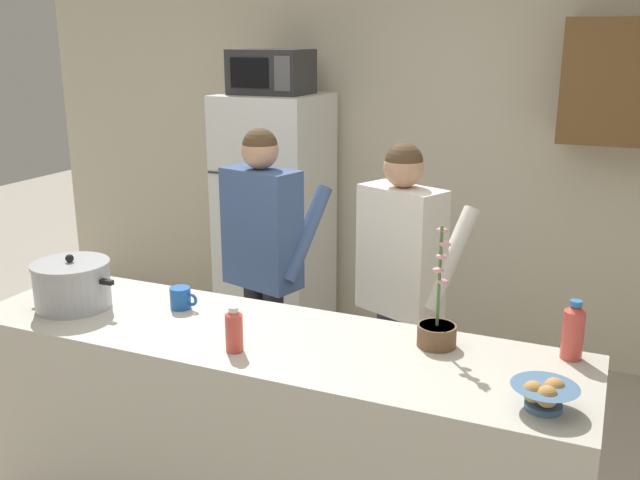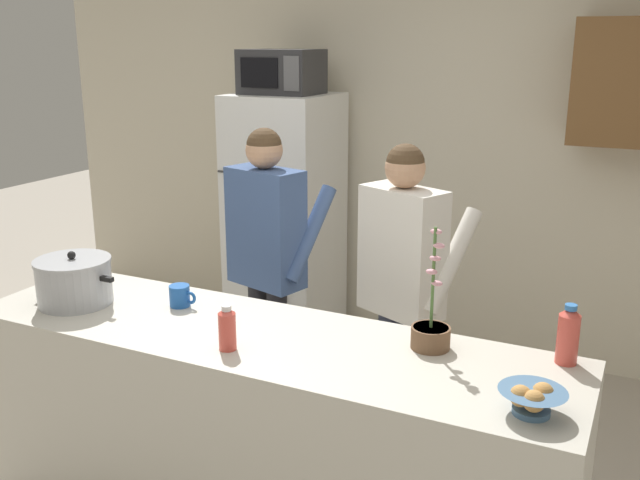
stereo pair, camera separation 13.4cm
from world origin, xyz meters
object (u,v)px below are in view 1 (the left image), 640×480
at_px(cooking_pot, 72,285).
at_px(bottle_near_edge, 234,329).
at_px(person_by_sink, 402,269).
at_px(bread_bowl, 544,395).
at_px(potted_orchid, 437,329).
at_px(coffee_mug, 181,298).
at_px(bottle_mid_counter, 573,331).
at_px(microwave, 271,72).
at_px(refrigerator, 276,222).
at_px(person_near_pot, 263,245).

bearing_deg(cooking_pot, bottle_near_edge, -7.62).
distance_m(person_by_sink, bread_bowl, 1.25).
height_order(cooking_pot, potted_orchid, potted_orchid).
bearing_deg(coffee_mug, cooking_pot, -158.75).
bearing_deg(bread_bowl, bottle_mid_counter, 83.61).
bearing_deg(microwave, bottle_near_edge, -66.92).
height_order(microwave, bottle_mid_counter, microwave).
xyz_separation_m(cooking_pot, potted_orchid, (1.57, 0.23, -0.03)).
distance_m(bottle_mid_counter, potted_orchid, 0.49).
height_order(person_by_sink, bread_bowl, person_by_sink).
bearing_deg(coffee_mug, bottle_near_edge, -33.70).
bearing_deg(bottle_mid_counter, person_by_sink, 146.04).
bearing_deg(potted_orchid, microwave, 132.96).
distance_m(refrigerator, bottle_mid_counter, 2.58).
relative_size(person_near_pot, bottle_near_edge, 9.16).
xyz_separation_m(person_by_sink, bread_bowl, (0.77, -0.98, -0.02)).
bearing_deg(bread_bowl, potted_orchid, 141.90).
xyz_separation_m(person_by_sink, potted_orchid, (0.34, -0.64, -0.00)).
bearing_deg(cooking_pot, potted_orchid, 8.36).
xyz_separation_m(microwave, bottle_near_edge, (0.85, -2.00, -0.84)).
xyz_separation_m(microwave, coffee_mug, (0.42, -1.71, -0.88)).
xyz_separation_m(bread_bowl, bottle_mid_counter, (0.05, 0.43, 0.06)).
xyz_separation_m(person_near_pot, person_by_sink, (0.77, -0.05, -0.02)).
height_order(cooking_pot, bottle_near_edge, cooking_pot).
bearing_deg(microwave, potted_orchid, -47.04).
bearing_deg(bottle_mid_counter, bread_bowl, -96.39).
bearing_deg(person_by_sink, microwave, 139.90).
distance_m(person_by_sink, bottle_near_edge, 1.05).
height_order(coffee_mug, bread_bowl, bread_bowl).
height_order(person_near_pot, bread_bowl, person_near_pot).
distance_m(person_by_sink, coffee_mug, 1.05).
relative_size(refrigerator, bread_bowl, 7.93).
bearing_deg(coffee_mug, person_near_pot, 89.08).
distance_m(person_near_pot, person_by_sink, 0.78).
distance_m(refrigerator, bottle_near_edge, 2.20).
bearing_deg(coffee_mug, bottle_mid_counter, 5.21).
height_order(microwave, person_near_pot, microwave).
bearing_deg(microwave, person_by_sink, -40.10).
bearing_deg(bottle_near_edge, person_by_sink, 70.47).
distance_m(bread_bowl, potted_orchid, 0.55).
bearing_deg(bottle_near_edge, potted_orchid, 26.81).
bearing_deg(person_near_pot, bottle_near_edge, -67.84).
distance_m(coffee_mug, potted_orchid, 1.12).
relative_size(bread_bowl, potted_orchid, 0.45).
distance_m(microwave, coffee_mug, 1.97).
relative_size(microwave, coffee_mug, 3.66).
relative_size(microwave, bread_bowl, 2.22).
relative_size(bread_bowl, bottle_mid_counter, 0.95).
xyz_separation_m(bottle_mid_counter, potted_orchid, (-0.48, -0.09, -0.04)).
bearing_deg(cooking_pot, person_near_pot, 63.67).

